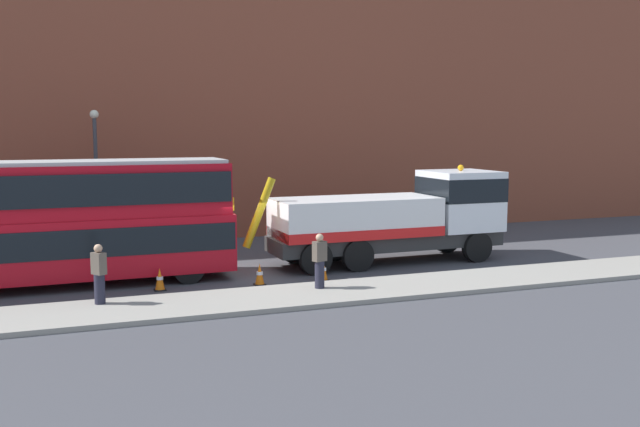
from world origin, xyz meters
name	(u,v)px	position (x,y,z in m)	size (l,w,h in m)	color
ground_plane	(251,272)	(0.00, 0.00, 0.00)	(120.00, 120.00, 0.00)	#424247
near_kerb	(287,297)	(0.00, -4.20, 0.07)	(60.00, 2.80, 0.15)	gray
building_facade	(201,62)	(0.00, 8.56, 8.07)	(60.00, 1.50, 16.00)	brown
recovery_tow_truck	(398,216)	(5.78, 0.02, 1.76)	(10.16, 2.77, 3.67)	#2D2D2D
double_decker_bus	(60,218)	(-6.30, 0.02, 2.23)	(11.08, 2.71, 4.06)	#B70C19
pedestrian_onlooker	(99,275)	(-5.30, -3.41, 0.99)	(0.44, 0.48, 1.71)	#232333
pedestrian_bystander	(320,262)	(1.21, -3.72, 0.99)	(0.46, 0.38, 1.71)	#232333
traffic_cone_near_bus	(160,280)	(-3.41, -1.69, 0.34)	(0.36, 0.36, 0.72)	orange
traffic_cone_midway	(260,275)	(-0.25, -2.04, 0.34)	(0.36, 0.36, 0.72)	orange
traffic_cone_near_truck	(323,271)	(1.92, -2.15, 0.34)	(0.36, 0.36, 0.72)	orange
street_lamp	(96,168)	(-4.84, 6.37, 3.47)	(0.36, 0.36, 5.83)	#38383D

